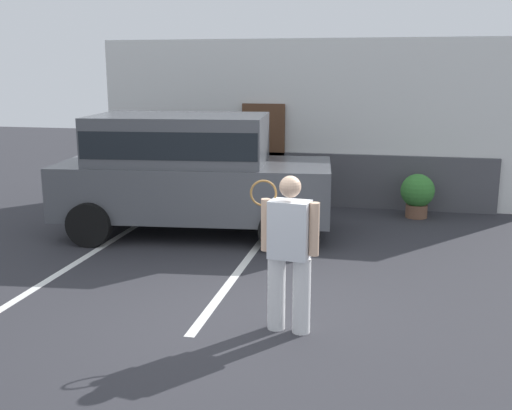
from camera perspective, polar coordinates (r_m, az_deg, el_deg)
The scene contains 7 objects.
ground_plane at distance 7.18m, azimuth -1.49°, elevation -10.33°, with size 40.00×40.00×0.00m, color #2D2D33.
parking_stripe_0 at distance 9.49m, azimuth -16.17°, elevation -4.98°, with size 0.12×4.40×0.01m, color silver.
parking_stripe_1 at distance 8.62m, azimuth -1.66°, elevation -6.26°, with size 0.12×4.40×0.01m, color silver.
house_frontage at distance 12.69m, azimuth 5.12°, elevation 7.24°, with size 8.92×0.40×3.40m.
parked_suv at distance 10.41m, azimuth -6.37°, elevation 3.47°, with size 4.78×2.57×2.05m.
tennis_player_man at distance 6.49m, azimuth 3.14°, elevation -4.41°, with size 0.77×0.32×1.73m.
potted_plant_by_porch at distance 11.98m, azimuth 14.99°, elevation 1.06°, with size 0.64×0.64×0.85m.
Camera 1 is at (1.60, -6.40, 2.82)m, focal length 42.39 mm.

